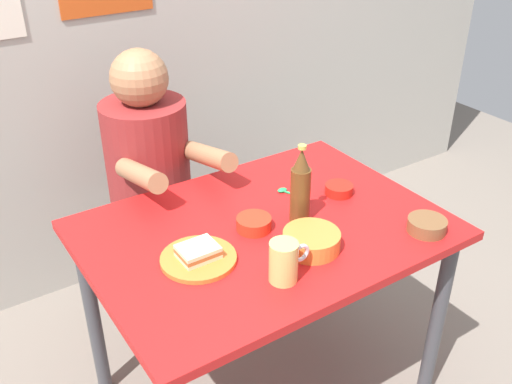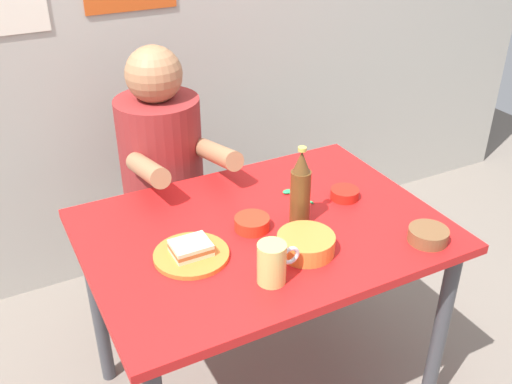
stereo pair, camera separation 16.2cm
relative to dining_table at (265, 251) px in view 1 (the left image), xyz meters
The scene contains 12 objects.
dining_table is the anchor object (origin of this frame).
stool 0.71m from the dining_table, 100.26° to the left, with size 0.34×0.34×0.45m.
person_seated 0.64m from the dining_table, 100.44° to the left, with size 0.33×0.56×0.72m.
plate_orange 0.28m from the dining_table, behind, with size 0.22×0.22×0.01m, color orange.
sandwich 0.29m from the dining_table, behind, with size 0.11×0.09×0.04m.
beer_mug 0.31m from the dining_table, 113.00° to the right, with size 0.13×0.08×0.12m.
beer_bottle 0.24m from the dining_table, 13.73° to the right, with size 0.06×0.06×0.26m.
condiment_bowl_brown 0.51m from the dining_table, 36.54° to the right, with size 0.12×0.12×0.04m.
sauce_bowl_chili 0.12m from the dining_table, 169.45° to the left, with size 0.11×0.11×0.04m.
sambal_bowl_red 0.35m from the dining_table, ahead, with size 0.10×0.10×0.03m.
soup_bowl_orange 0.22m from the dining_table, 74.87° to the right, with size 0.17×0.17×0.05m.
spoon 0.24m from the dining_table, 34.98° to the left, with size 0.06×0.12×0.01m.
Camera 1 is at (-0.86, -1.26, 1.74)m, focal length 40.83 mm.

